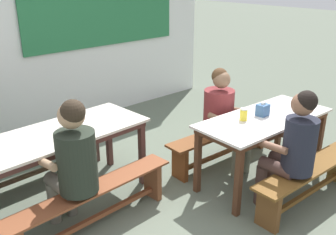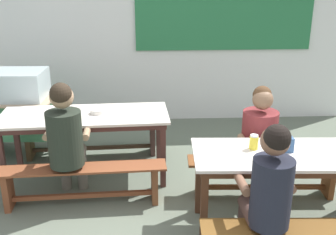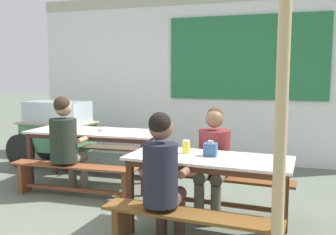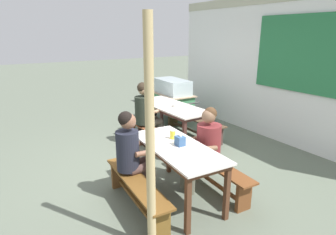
{
  "view_description": "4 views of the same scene",
  "coord_description": "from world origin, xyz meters",
  "px_view_note": "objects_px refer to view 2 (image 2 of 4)",
  "views": [
    {
      "loc": [
        -2.38,
        -2.35,
        2.28
      ],
      "look_at": [
        -0.09,
        0.17,
        0.95
      ],
      "focal_mm": 40.92,
      "sensor_mm": 36.0,
      "label": 1
    },
    {
      "loc": [
        -0.2,
        -3.34,
        2.26
      ],
      "look_at": [
        -0.01,
        0.26,
        0.96
      ],
      "focal_mm": 42.94,
      "sensor_mm": 36.0,
      "label": 2
    },
    {
      "loc": [
        1.74,
        -3.75,
        1.61
      ],
      "look_at": [
        0.36,
        0.43,
        1.07
      ],
      "focal_mm": 40.03,
      "sensor_mm": 36.0,
      "label": 3
    },
    {
      "loc": [
        3.95,
        -2.17,
        2.23
      ],
      "look_at": [
        -0.09,
        0.32,
        0.82
      ],
      "focal_mm": 30.5,
      "sensor_mm": 36.0,
      "label": 4
    }
  ],
  "objects_px": {
    "tissue_box": "(285,144)",
    "person_near_front": "(268,190)",
    "bench_far_front": "(82,180)",
    "dining_table_far": "(85,121)",
    "soup_bowl": "(98,111)",
    "bench_far_back": "(91,135)",
    "person_left_back_turned": "(66,136)",
    "food_cart": "(4,106)",
    "person_right_near_table": "(261,139)",
    "bench_near_back": "(265,171)",
    "condiment_jar": "(254,142)",
    "dining_table_near": "(284,161)"
  },
  "relations": [
    {
      "from": "tissue_box",
      "to": "soup_bowl",
      "type": "height_order",
      "value": "tissue_box"
    },
    {
      "from": "bench_far_front",
      "to": "person_left_back_turned",
      "type": "bearing_deg",
      "value": 158.31
    },
    {
      "from": "person_right_near_table",
      "to": "bench_near_back",
      "type": "bearing_deg",
      "value": 35.4
    },
    {
      "from": "person_right_near_table",
      "to": "condiment_jar",
      "type": "height_order",
      "value": "person_right_near_table"
    },
    {
      "from": "bench_far_back",
      "to": "soup_bowl",
      "type": "height_order",
      "value": "soup_bowl"
    },
    {
      "from": "dining_table_near",
      "to": "bench_far_front",
      "type": "xyz_separation_m",
      "value": [
        -1.87,
        0.52,
        -0.42
      ]
    },
    {
      "from": "bench_far_front",
      "to": "food_cart",
      "type": "distance_m",
      "value": 1.79
    },
    {
      "from": "bench_far_front",
      "to": "tissue_box",
      "type": "relative_size",
      "value": 11.24
    },
    {
      "from": "dining_table_near",
      "to": "condiment_jar",
      "type": "relative_size",
      "value": 12.23
    },
    {
      "from": "bench_far_back",
      "to": "bench_near_back",
      "type": "height_order",
      "value": "same"
    },
    {
      "from": "person_left_back_turned",
      "to": "food_cart",
      "type": "bearing_deg",
      "value": 128.93
    },
    {
      "from": "dining_table_far",
      "to": "tissue_box",
      "type": "height_order",
      "value": "tissue_box"
    },
    {
      "from": "bench_far_back",
      "to": "food_cart",
      "type": "distance_m",
      "value": 1.17
    },
    {
      "from": "tissue_box",
      "to": "soup_bowl",
      "type": "relative_size",
      "value": 0.97
    },
    {
      "from": "bench_far_front",
      "to": "condiment_jar",
      "type": "bearing_deg",
      "value": -14.7
    },
    {
      "from": "person_right_near_table",
      "to": "dining_table_far",
      "type": "bearing_deg",
      "value": 162.37
    },
    {
      "from": "person_near_front",
      "to": "soup_bowl",
      "type": "xyz_separation_m",
      "value": [
        -1.45,
        1.66,
        0.08
      ]
    },
    {
      "from": "bench_far_front",
      "to": "food_cart",
      "type": "xyz_separation_m",
      "value": [
        -1.15,
        1.32,
        0.38
      ]
    },
    {
      "from": "dining_table_near",
      "to": "tissue_box",
      "type": "xyz_separation_m",
      "value": [
        0.01,
        0.04,
        0.15
      ]
    },
    {
      "from": "bench_far_front",
      "to": "tissue_box",
      "type": "height_order",
      "value": "tissue_box"
    },
    {
      "from": "person_left_back_turned",
      "to": "soup_bowl",
      "type": "relative_size",
      "value": 8.26
    },
    {
      "from": "tissue_box",
      "to": "bench_far_back",
      "type": "bearing_deg",
      "value": 139.13
    },
    {
      "from": "person_left_back_turned",
      "to": "soup_bowl",
      "type": "height_order",
      "value": "person_left_back_turned"
    },
    {
      "from": "person_right_near_table",
      "to": "tissue_box",
      "type": "xyz_separation_m",
      "value": [
        0.07,
        -0.49,
        0.16
      ]
    },
    {
      "from": "person_left_back_turned",
      "to": "soup_bowl",
      "type": "xyz_separation_m",
      "value": [
        0.25,
        0.56,
        0.06
      ]
    },
    {
      "from": "bench_near_back",
      "to": "person_near_front",
      "type": "height_order",
      "value": "person_near_front"
    },
    {
      "from": "dining_table_far",
      "to": "bench_far_front",
      "type": "xyz_separation_m",
      "value": [
        0.03,
        -0.6,
        -0.43
      ]
    },
    {
      "from": "tissue_box",
      "to": "person_near_front",
      "type": "bearing_deg",
      "value": -118.32
    },
    {
      "from": "dining_table_far",
      "to": "soup_bowl",
      "type": "xyz_separation_m",
      "value": [
        0.15,
        0.02,
        0.1
      ]
    },
    {
      "from": "bench_far_front",
      "to": "person_near_front",
      "type": "height_order",
      "value": "person_near_front"
    },
    {
      "from": "dining_table_near",
      "to": "bench_far_back",
      "type": "xyz_separation_m",
      "value": [
        -1.93,
        1.72,
        -0.41
      ]
    },
    {
      "from": "bench_far_front",
      "to": "food_cart",
      "type": "height_order",
      "value": "food_cart"
    },
    {
      "from": "bench_far_front",
      "to": "person_near_front",
      "type": "distance_m",
      "value": 1.94
    },
    {
      "from": "person_left_back_turned",
      "to": "person_near_front",
      "type": "height_order",
      "value": "person_left_back_turned"
    },
    {
      "from": "person_right_near_table",
      "to": "soup_bowl",
      "type": "xyz_separation_m",
      "value": [
        -1.69,
        0.6,
        0.12
      ]
    },
    {
      "from": "person_left_back_turned",
      "to": "dining_table_far",
      "type": "bearing_deg",
      "value": 79.24
    },
    {
      "from": "dining_table_near",
      "to": "tissue_box",
      "type": "height_order",
      "value": "tissue_box"
    },
    {
      "from": "tissue_box",
      "to": "person_right_near_table",
      "type": "bearing_deg",
      "value": 97.9
    },
    {
      "from": "dining_table_near",
      "to": "bench_far_back",
      "type": "distance_m",
      "value": 2.61
    },
    {
      "from": "food_cart",
      "to": "person_right_near_table",
      "type": "distance_m",
      "value": 3.24
    },
    {
      "from": "bench_far_back",
      "to": "bench_far_front",
      "type": "height_order",
      "value": "same"
    },
    {
      "from": "bench_far_back",
      "to": "condiment_jar",
      "type": "xyz_separation_m",
      "value": [
        1.67,
        -1.62,
        0.56
      ]
    },
    {
      "from": "person_near_front",
      "to": "bench_far_back",
      "type": "bearing_deg",
      "value": 126.01
    },
    {
      "from": "bench_near_back",
      "to": "tissue_box",
      "type": "distance_m",
      "value": 0.79
    },
    {
      "from": "person_near_front",
      "to": "bench_near_back",
      "type": "bearing_deg",
      "value": 73.82
    },
    {
      "from": "bench_near_back",
      "to": "condiment_jar",
      "type": "height_order",
      "value": "condiment_jar"
    },
    {
      "from": "dining_table_near",
      "to": "bench_near_back",
      "type": "height_order",
      "value": "dining_table_near"
    },
    {
      "from": "bench_far_back",
      "to": "bench_near_back",
      "type": "relative_size",
      "value": 1.12
    },
    {
      "from": "bench_near_back",
      "to": "food_cart",
      "type": "distance_m",
      "value": 3.32
    },
    {
      "from": "condiment_jar",
      "to": "bench_near_back",
      "type": "bearing_deg",
      "value": 60.32
    }
  ]
}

